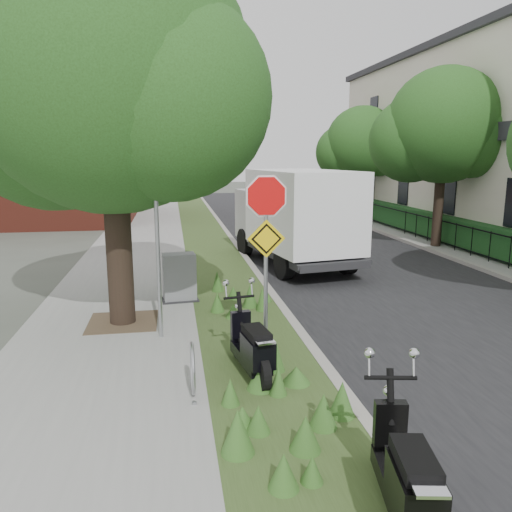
{
  "coord_description": "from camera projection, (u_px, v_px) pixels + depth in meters",
  "views": [
    {
      "loc": [
        -2.92,
        -7.4,
        3.52
      ],
      "look_at": [
        -1.09,
        3.41,
        1.3
      ],
      "focal_mm": 35.0,
      "sensor_mm": 36.0,
      "label": 1
    }
  ],
  "objects": [
    {
      "name": "kerb_near",
      "position": [
        242.0,
        253.0,
        17.89
      ],
      "size": [
        0.2,
        60.0,
        0.13
      ],
      "primitive_type": "cube",
      "color": "#9E9991",
      "rests_on": "ground"
    },
    {
      "name": "footpath_far",
      "position": [
        464.0,
        246.0,
        19.31
      ],
      "size": [
        3.2,
        60.0,
        0.12
      ],
      "primitive_type": "cube",
      "color": "gray",
      "rests_on": "ground"
    },
    {
      "name": "fence_far",
      "position": [
        441.0,
        231.0,
        19.03
      ],
      "size": [
        0.04,
        24.0,
        1.0
      ],
      "color": "black",
      "rests_on": "ground"
    },
    {
      "name": "scooter_near",
      "position": [
        407.0,
        487.0,
        4.56
      ],
      "size": [
        0.6,
        1.83,
        0.88
      ],
      "color": "black",
      "rests_on": "ground"
    },
    {
      "name": "verge",
      "position": [
        214.0,
        254.0,
        17.73
      ],
      "size": [
        2.0,
        60.0,
        0.12
      ],
      "primitive_type": "cube",
      "color": "#384C20",
      "rests_on": "ground"
    },
    {
      "name": "bike_hoop",
      "position": [
        193.0,
        368.0,
        7.2
      ],
      "size": [
        0.06,
        0.78,
        0.77
      ],
      "color": "#A5A8AD",
      "rests_on": "ground"
    },
    {
      "name": "kerb_far",
      "position": [
        423.0,
        247.0,
        19.03
      ],
      "size": [
        0.2,
        60.0,
        0.13
      ],
      "primitive_type": "cube",
      "color": "#9E9991",
      "rests_on": "ground"
    },
    {
      "name": "road",
      "position": [
        335.0,
        252.0,
        18.48
      ],
      "size": [
        7.0,
        60.0,
        0.01
      ],
      "primitive_type": "cube",
      "color": "black",
      "rests_on": "ground"
    },
    {
      "name": "sign_assembly",
      "position": [
        266.0,
        229.0,
        8.2
      ],
      "size": [
        0.94,
        0.08,
        3.22
      ],
      "color": "#A5A8AD",
      "rests_on": "ground"
    },
    {
      "name": "sidewalk_near",
      "position": [
        135.0,
        257.0,
        17.28
      ],
      "size": [
        3.5,
        60.0,
        0.12
      ],
      "primitive_type": "cube",
      "color": "gray",
      "rests_on": "ground"
    },
    {
      "name": "utility_cabinet",
      "position": [
        179.0,
        278.0,
        11.81
      ],
      "size": [
        0.9,
        0.65,
        1.13
      ],
      "color": "#262628",
      "rests_on": "ground"
    },
    {
      "name": "bare_post",
      "position": [
        157.0,
        233.0,
        9.12
      ],
      "size": [
        0.08,
        0.08,
        4.0
      ],
      "color": "#A5A8AD",
      "rests_on": "ground"
    },
    {
      "name": "box_truck",
      "position": [
        295.0,
        213.0,
        15.84
      ],
      "size": [
        3.18,
        6.08,
        2.62
      ],
      "color": "#262628",
      "rests_on": "ground"
    },
    {
      "name": "scooter_far",
      "position": [
        253.0,
        353.0,
        7.69
      ],
      "size": [
        0.54,
        1.77,
        0.85
      ],
      "color": "black",
      "rests_on": "ground"
    },
    {
      "name": "far_tree_c",
      "position": [
        361.0,
        147.0,
        26.11
      ],
      "size": [
        4.37,
        3.89,
        5.93
      ],
      "color": "black",
      "rests_on": "ground"
    },
    {
      "name": "street_tree_main",
      "position": [
        106.0,
        86.0,
        9.47
      ],
      "size": [
        6.21,
        5.54,
        7.66
      ],
      "color": "black",
      "rests_on": "ground"
    },
    {
      "name": "brick_building",
      "position": [
        48.0,
        142.0,
        27.2
      ],
      "size": [
        9.4,
        10.4,
        8.3
      ],
      "color": "maroon",
      "rests_on": "ground"
    },
    {
      "name": "far_tree_b",
      "position": [
        441.0,
        132.0,
        18.3
      ],
      "size": [
        4.83,
        4.31,
        6.56
      ],
      "color": "black",
      "rests_on": "ground"
    },
    {
      "name": "ground",
      "position": [
        354.0,
        370.0,
        8.32
      ],
      "size": [
        120.0,
        120.0,
        0.0
      ],
      "primitive_type": "plane",
      "color": "#4C5147",
      "rests_on": "ground"
    },
    {
      "name": "hedge_far",
      "position": [
        458.0,
        231.0,
        19.14
      ],
      "size": [
        1.0,
        24.0,
        1.1
      ],
      "primitive_type": "cube",
      "color": "#163F16",
      "rests_on": "footpath_far"
    }
  ]
}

